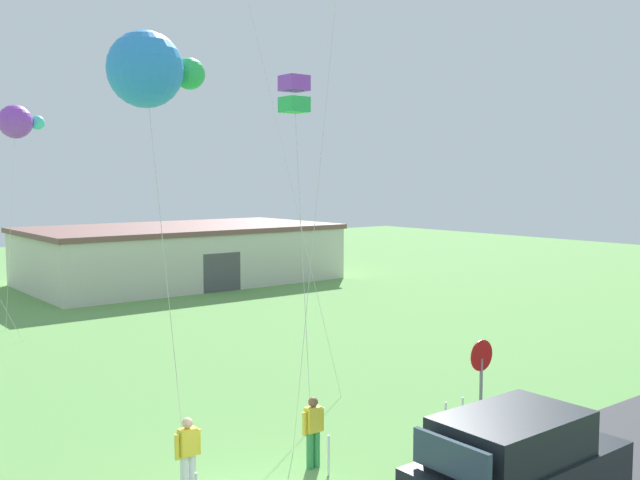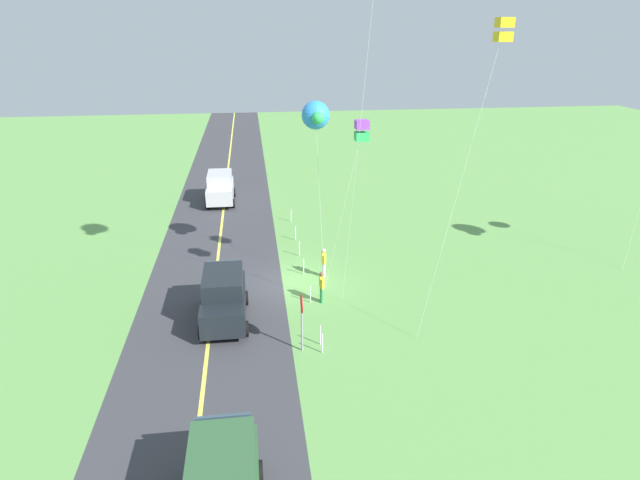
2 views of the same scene
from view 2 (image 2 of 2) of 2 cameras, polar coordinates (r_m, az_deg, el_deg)
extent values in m
cube|color=#60994C|center=(28.27, -2.96, -4.62)|extent=(120.00, 120.00, 0.10)
cube|color=#38383D|center=(28.27, -11.10, -4.91)|extent=(120.00, 7.00, 0.00)
cube|color=#E5E04C|center=(28.27, -11.10, -4.91)|extent=(120.00, 0.16, 0.00)
cube|color=black|center=(24.75, -10.13, -6.58)|extent=(4.40, 1.90, 1.10)
cube|color=black|center=(24.54, -10.26, -4.35)|extent=(2.73, 1.75, 0.80)
cube|color=#334756|center=(23.57, -10.35, -5.51)|extent=(0.10, 1.62, 0.64)
cube|color=#334756|center=(26.01, -10.13, -2.79)|extent=(0.10, 1.62, 0.60)
cylinder|color=black|center=(23.74, -7.85, -9.28)|extent=(0.68, 0.22, 0.68)
cylinder|color=black|center=(23.86, -12.47, -9.46)|extent=(0.68, 0.22, 0.68)
cylinder|color=black|center=(26.23, -7.86, -6.08)|extent=(0.68, 0.22, 0.68)
cylinder|color=black|center=(26.34, -12.02, -6.25)|extent=(0.68, 0.22, 0.68)
cube|color=#B7B7BC|center=(41.43, -10.50, 5.12)|extent=(4.40, 1.90, 1.10)
cube|color=#B7B7BC|center=(41.42, -10.58, 6.47)|extent=(2.73, 1.75, 0.80)
cube|color=#334756|center=(40.37, -10.64, 6.07)|extent=(0.10, 1.62, 0.64)
cube|color=#334756|center=(42.98, -10.49, 7.04)|extent=(0.10, 1.62, 0.60)
cylinder|color=black|center=(40.18, -9.18, 3.86)|extent=(0.68, 0.22, 0.68)
cylinder|color=black|center=(40.30, -11.88, 3.72)|extent=(0.68, 0.22, 0.68)
cylinder|color=black|center=(42.92, -9.11, 5.02)|extent=(0.68, 0.22, 0.68)
cylinder|color=black|center=(43.02, -11.64, 4.89)|extent=(0.68, 0.22, 0.68)
cube|color=#2D5633|center=(15.39, -10.42, -22.51)|extent=(2.73, 1.75, 0.80)
cube|color=#334756|center=(16.59, -10.19, -18.62)|extent=(0.10, 1.62, 0.60)
cylinder|color=black|center=(17.24, -6.46, -23.25)|extent=(0.68, 0.22, 0.68)
cylinder|color=black|center=(17.37, -13.30, -23.40)|extent=(0.68, 0.22, 0.68)
cylinder|color=gray|center=(22.19, -1.92, -9.32)|extent=(0.08, 0.08, 2.10)
cylinder|color=red|center=(21.63, -1.96, -6.76)|extent=(0.76, 0.04, 0.76)
cylinder|color=white|center=(21.63, -1.90, -6.76)|extent=(0.62, 0.01, 0.62)
cylinder|color=silver|center=(28.81, 0.38, -3.05)|extent=(0.16, 0.16, 0.82)
cylinder|color=silver|center=(28.65, 0.43, -3.20)|extent=(0.16, 0.16, 0.82)
cube|color=yellow|center=(28.44, 0.40, -1.87)|extent=(0.36, 0.22, 0.56)
cylinder|color=yellow|center=(28.68, 0.34, -1.77)|extent=(0.10, 0.10, 0.52)
cylinder|color=yellow|center=(28.25, 0.47, -2.15)|extent=(0.10, 0.10, 0.52)
sphere|color=#D8AD84|center=(28.29, 0.41, -1.14)|extent=(0.22, 0.22, 0.22)
cylinder|color=#338C4C|center=(26.23, 0.16, -5.68)|extent=(0.16, 0.16, 0.82)
cylinder|color=#338C4C|center=(26.07, 0.21, -5.86)|extent=(0.16, 0.16, 0.82)
cube|color=yellow|center=(25.84, 0.19, -4.41)|extent=(0.36, 0.22, 0.56)
cylinder|color=yellow|center=(26.08, 0.12, -4.28)|extent=(0.10, 0.10, 0.52)
cylinder|color=yellow|center=(25.65, 0.26, -4.75)|extent=(0.10, 0.10, 0.52)
sphere|color=brown|center=(25.67, 0.19, -3.63)|extent=(0.22, 0.22, 0.22)
cylinder|color=silver|center=(27.75, -0.02, 4.36)|extent=(0.91, 0.32, 8.40)
sphere|color=#2D8CE5|center=(27.22, -0.47, 13.09)|extent=(1.40, 1.40, 1.40)
sphere|color=green|center=(26.34, -0.22, 12.79)|extent=(0.60, 0.60, 0.60)
cylinder|color=silver|center=(24.43, 2.17, 1.88)|extent=(0.69, 1.62, 8.40)
cube|color=purple|center=(23.12, 4.47, 12.10)|extent=(0.56, 0.56, 0.36)
cube|color=green|center=(23.21, 4.44, 10.88)|extent=(0.56, 0.56, 0.36)
cylinder|color=silver|center=(22.49, 4.09, 10.19)|extent=(2.49, 0.71, 16.02)
cylinder|color=silver|center=(22.40, 14.32, 4.68)|extent=(1.42, 2.98, 12.36)
cube|color=yellow|center=(22.73, 18.97, 20.96)|extent=(0.56, 0.56, 0.36)
cube|color=yellow|center=(22.73, 18.81, 19.71)|extent=(0.56, 0.56, 0.36)
cylinder|color=silver|center=(34.47, 30.69, 2.63)|extent=(2.31, 2.26, 5.98)
cylinder|color=silver|center=(36.84, -3.10, 2.64)|extent=(0.05, 0.05, 0.90)
cylinder|color=silver|center=(33.58, -2.62, 0.71)|extent=(0.05, 0.05, 0.90)
cylinder|color=silver|center=(31.27, -2.22, -0.92)|extent=(0.05, 0.05, 0.90)
cylinder|color=silver|center=(28.94, -1.75, -2.85)|extent=(0.05, 0.05, 0.90)
cylinder|color=silver|center=(26.08, -1.04, -5.75)|extent=(0.05, 0.05, 0.90)
cylinder|color=silver|center=(22.87, 0.03, -10.03)|extent=(0.05, 0.05, 0.90)
cylinder|color=silver|center=(22.34, 0.25, -10.88)|extent=(0.05, 0.05, 0.90)
camera|label=1|loc=(34.23, -23.19, 9.79)|focal=40.31mm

